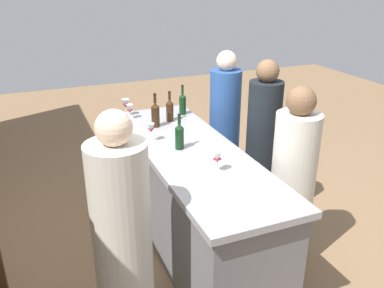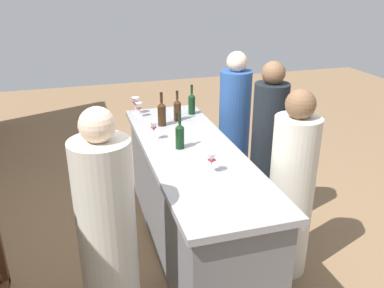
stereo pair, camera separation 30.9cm
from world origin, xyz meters
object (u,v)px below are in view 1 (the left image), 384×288
Objects in this scene: wine_glass_near_right at (130,109)px; person_right_guest at (262,151)px; wine_bottle_second_left_amber_brown at (155,114)px; person_server_behind at (123,246)px; wine_bottle_center_amber_brown at (170,110)px; person_center_guest at (224,131)px; wine_glass_near_center at (151,129)px; wine_bottle_second_right_dark_green at (183,103)px; wine_glass_near_left at (217,158)px; person_left_guest at (292,187)px; wine_bottle_leftmost_dark_green at (179,136)px; wine_glass_far_left at (125,104)px.

wine_glass_near_right is 0.09× the size of person_right_guest.
person_server_behind is at bearing 154.59° from wine_bottle_second_left_amber_brown.
wine_bottle_center_amber_brown is 2.02× the size of wine_glass_near_right.
wine_glass_near_center is at bearing 36.43° from person_center_guest.
wine_bottle_second_left_amber_brown is 2.20× the size of wine_glass_near_right.
wine_bottle_center_amber_brown is at bearing -36.85° from wine_glass_near_center.
wine_bottle_second_right_dark_green is at bearing -56.12° from wine_bottle_second_left_amber_brown.
person_center_guest is (1.20, -0.67, -0.32)m from wine_glass_near_left.
wine_bottle_center_amber_brown is 0.19× the size of person_center_guest.
wine_bottle_second_right_dark_green is at bearing 79.10° from person_server_behind.
person_right_guest is (-0.81, -1.01, -0.29)m from wine_glass_near_right.
wine_bottle_second_right_dark_green is 0.94m from person_right_guest.
person_left_guest is at bearing -146.00° from wine_bottle_second_left_amber_brown.
person_right_guest is at bearing -128.77° from wine_glass_near_right.
wine_bottle_second_right_dark_green is at bearing -52.51° from wine_bottle_center_amber_brown.
person_center_guest is at bearing -83.83° from person_left_guest.
person_server_behind is (-0.33, 0.78, -0.30)m from wine_glass_near_left.
person_center_guest is (0.47, -0.93, -0.32)m from wine_glass_near_center.
wine_bottle_leftmost_dark_green is 1.87× the size of wine_glass_near_center.
wine_bottle_second_right_dark_green is 1.92× the size of wine_glass_near_left.
person_center_guest is (0.71, -0.77, -0.32)m from wine_bottle_leftmost_dark_green.
person_server_behind is at bearing 36.38° from person_right_guest.
person_right_guest reaches higher than wine_bottle_second_left_amber_brown.
wine_bottle_second_left_amber_brown is 0.20m from wine_bottle_center_amber_brown.
person_server_behind is (-1.54, 1.45, 0.01)m from person_center_guest.
wine_bottle_center_amber_brown is at bearing -13.02° from wine_bottle_leftmost_dark_green.
wine_glass_near_left is at bearing -168.19° from wine_bottle_leftmost_dark_green.
person_center_guest is at bearing -105.79° from wine_glass_far_left.
person_left_guest is (-0.79, -0.90, -0.34)m from wine_glass_near_center.
wine_bottle_second_right_dark_green is at bearing -66.07° from person_left_guest.
wine_glass_near_center is at bearing 85.25° from person_server_behind.
wine_bottle_second_right_dark_green is at bearing -22.80° from wine_bottle_leftmost_dark_green.
wine_glass_near_right is at bearing 27.78° from wine_bottle_second_left_amber_brown.
person_center_guest reaches higher than wine_bottle_second_left_amber_brown.
wine_glass_near_left is at bearing -168.19° from wine_glass_near_right.
wine_bottle_second_left_amber_brown is 1.57m from person_server_behind.
person_right_guest is at bearing -52.69° from wine_glass_near_left.
person_left_guest is at bearing -95.39° from wine_glass_near_left.
person_right_guest is (-0.75, -0.49, -0.30)m from wine_bottle_second_right_dark_green.
wine_glass_near_left is 1.41m from person_center_guest.
person_left_guest is 0.62m from person_right_guest.
wine_glass_near_center is at bearing 143.15° from wine_bottle_center_amber_brown.
wine_bottle_center_amber_brown is at bearing -35.88° from person_right_guest.
wine_bottle_leftmost_dark_green is 0.99× the size of wine_bottle_second_right_dark_green.
wine_bottle_second_left_amber_brown is 1.05× the size of wine_bottle_second_right_dark_green.
wine_bottle_leftmost_dark_green is 0.20× the size of person_left_guest.
wine_bottle_leftmost_dark_green is 1.11m from person_server_behind.
person_center_guest is at bearing -29.04° from wine_glass_near_left.
person_center_guest is at bearing -78.85° from person_right_guest.
wine_glass_near_center is 0.94× the size of wine_glass_far_left.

